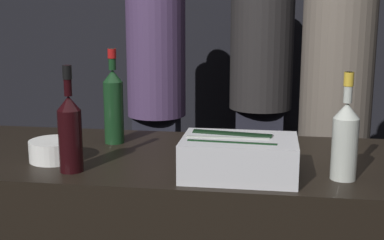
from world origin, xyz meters
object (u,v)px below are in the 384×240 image
(ice_bin_with_bottles, at_px, (237,155))
(person_blond_tee, at_px, (335,110))
(red_wine_bottle_black_foil, at_px, (70,131))
(red_wine_bottle_burgundy, at_px, (113,104))
(bowl_white, at_px, (55,150))
(person_in_hoodie, at_px, (261,84))
(rose_wine_bottle, at_px, (345,138))
(person_grey_polo, at_px, (156,88))

(ice_bin_with_bottles, height_order, person_blond_tee, person_blond_tee)
(red_wine_bottle_black_foil, relative_size, red_wine_bottle_burgundy, 0.94)
(bowl_white, bearing_deg, person_blond_tee, 42.33)
(bowl_white, xyz_separation_m, person_in_hoodie, (0.64, 1.94, -0.04))
(ice_bin_with_bottles, height_order, bowl_white, ice_bin_with_bottles)
(ice_bin_with_bottles, xyz_separation_m, rose_wine_bottle, (0.32, 0.02, 0.06))
(person_in_hoodie, bearing_deg, person_grey_polo, -80.33)
(rose_wine_bottle, xyz_separation_m, person_grey_polo, (-0.94, 1.69, -0.13))
(bowl_white, distance_m, person_blond_tee, 1.37)
(bowl_white, relative_size, person_blond_tee, 0.09)
(ice_bin_with_bottles, bearing_deg, person_grey_polo, 110.06)
(ice_bin_with_bottles, relative_size, red_wine_bottle_black_foil, 1.04)
(red_wine_bottle_burgundy, relative_size, person_in_hoodie, 0.20)
(red_wine_bottle_burgundy, xyz_separation_m, person_grey_polo, (-0.14, 1.37, -0.15))
(person_blond_tee, height_order, person_grey_polo, person_blond_tee)
(rose_wine_bottle, distance_m, person_in_hoodie, 2.02)
(person_grey_polo, bearing_deg, person_in_hoodie, -120.04)
(rose_wine_bottle, relative_size, person_in_hoodie, 0.18)
(bowl_white, xyz_separation_m, person_blond_tee, (1.01, 0.92, -0.02))
(bowl_white, xyz_separation_m, rose_wine_bottle, (0.93, -0.06, 0.09))
(ice_bin_with_bottles, relative_size, person_grey_polo, 0.20)
(person_blond_tee, bearing_deg, person_grey_polo, -3.36)
(red_wine_bottle_black_foil, height_order, red_wine_bottle_burgundy, red_wine_bottle_burgundy)
(red_wine_bottle_black_foil, xyz_separation_m, person_blond_tee, (0.91, 1.03, -0.11))
(red_wine_bottle_burgundy, relative_size, rose_wine_bottle, 1.10)
(red_wine_bottle_burgundy, bearing_deg, bowl_white, -116.84)
(person_grey_polo, bearing_deg, red_wine_bottle_black_foil, 128.15)
(person_grey_polo, bearing_deg, red_wine_bottle_burgundy, 130.33)
(ice_bin_with_bottles, bearing_deg, red_wine_bottle_burgundy, 145.32)
(bowl_white, bearing_deg, red_wine_bottle_burgundy, 63.16)
(person_in_hoodie, xyz_separation_m, person_blond_tee, (0.37, -1.01, 0.03))
(ice_bin_with_bottles, distance_m, bowl_white, 0.62)
(person_blond_tee, relative_size, person_grey_polo, 1.02)
(rose_wine_bottle, bearing_deg, person_in_hoodie, 98.39)
(bowl_white, xyz_separation_m, red_wine_bottle_burgundy, (0.13, 0.26, 0.11))
(bowl_white, height_order, person_grey_polo, person_grey_polo)
(bowl_white, relative_size, person_in_hoodie, 0.09)
(red_wine_bottle_burgundy, height_order, person_grey_polo, person_grey_polo)
(bowl_white, relative_size, red_wine_bottle_black_foil, 0.51)
(person_blond_tee, bearing_deg, red_wine_bottle_burgundy, 68.34)
(person_grey_polo, bearing_deg, person_blond_tee, 179.90)
(person_in_hoodie, distance_m, person_blond_tee, 1.08)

